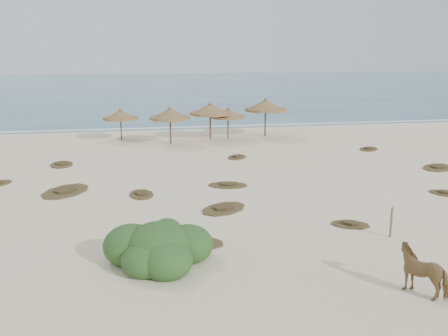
% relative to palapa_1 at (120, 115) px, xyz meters
% --- Properties ---
extents(ground, '(160.00, 160.00, 0.00)m').
position_rel_palapa_1_xyz_m(ground, '(5.51, -20.32, -1.98)').
color(ground, beige).
rests_on(ground, ground).
extents(ocean, '(200.00, 100.00, 0.01)m').
position_rel_palapa_1_xyz_m(ocean, '(5.51, 54.68, -1.97)').
color(ocean, '#24536E').
rests_on(ocean, ground).
extents(foam_line, '(70.00, 0.60, 0.01)m').
position_rel_palapa_1_xyz_m(foam_line, '(5.51, 5.68, -1.97)').
color(foam_line, white).
rests_on(foam_line, ground).
extents(palapa_1, '(3.19, 3.19, 2.55)m').
position_rel_palapa_1_xyz_m(palapa_1, '(0.00, 0.00, 0.00)').
color(palapa_1, brown).
rests_on(palapa_1, ground).
extents(palapa_2, '(3.70, 3.70, 2.87)m').
position_rel_palapa_1_xyz_m(palapa_2, '(3.66, -2.11, 0.25)').
color(palapa_2, brown).
rests_on(palapa_2, ground).
extents(palapa_3, '(3.30, 3.30, 2.55)m').
position_rel_palapa_1_xyz_m(palapa_3, '(8.29, -0.70, 0.00)').
color(palapa_3, brown).
rests_on(palapa_3, ground).
extents(palapa_4, '(3.87, 3.87, 3.00)m').
position_rel_palapa_1_xyz_m(palapa_4, '(6.88, -0.73, 0.35)').
color(palapa_4, brown).
rests_on(palapa_4, ground).
extents(palapa_5, '(3.70, 3.70, 3.18)m').
position_rel_palapa_1_xyz_m(palapa_5, '(11.50, -0.05, 0.49)').
color(palapa_5, brown).
rests_on(palapa_5, ground).
extents(horse, '(1.59, 1.76, 1.39)m').
position_rel_palapa_1_xyz_m(horse, '(9.18, -26.88, -1.28)').
color(horse, '#9C7747').
rests_on(horse, ground).
extents(fence_post_near, '(0.12, 0.12, 1.18)m').
position_rel_palapa_1_xyz_m(fence_post_near, '(10.44, -22.59, -1.39)').
color(fence_post_near, '#69604F').
rests_on(fence_post_near, ground).
extents(bush, '(3.71, 3.26, 1.66)m').
position_rel_palapa_1_xyz_m(bush, '(1.67, -23.45, -1.43)').
color(bush, '#315624').
rests_on(bush, ground).
extents(scrub_1, '(3.10, 3.52, 0.16)m').
position_rel_palapa_1_xyz_m(scrub_1, '(-2.50, -14.05, -1.93)').
color(scrub_1, brown).
rests_on(scrub_1, ground).
extents(scrub_2, '(1.33, 1.91, 0.16)m').
position_rel_palapa_1_xyz_m(scrub_2, '(1.23, -15.28, -1.93)').
color(scrub_2, brown).
rests_on(scrub_2, ground).
extents(scrub_3, '(2.33, 1.80, 0.16)m').
position_rel_palapa_1_xyz_m(scrub_3, '(5.71, -14.37, -1.93)').
color(scrub_3, brown).
rests_on(scrub_3, ground).
extents(scrub_4, '(1.75, 1.84, 0.16)m').
position_rel_palapa_1_xyz_m(scrub_4, '(15.95, -17.75, -1.93)').
color(scrub_4, brown).
rests_on(scrub_4, ground).
extents(scrub_5, '(2.92, 2.76, 0.16)m').
position_rel_palapa_1_xyz_m(scrub_5, '(18.85, -12.72, -1.93)').
color(scrub_5, brown).
rests_on(scrub_5, ground).
extents(scrub_6, '(1.53, 2.21, 0.16)m').
position_rel_palapa_1_xyz_m(scrub_6, '(-3.47, -7.90, -1.93)').
color(scrub_6, brown).
rests_on(scrub_6, ground).
extents(scrub_7, '(1.86, 2.09, 0.16)m').
position_rel_palapa_1_xyz_m(scrub_7, '(7.57, -7.71, -1.93)').
color(scrub_7, brown).
rests_on(scrub_7, ground).
extents(scrub_9, '(2.82, 2.70, 0.16)m').
position_rel_palapa_1_xyz_m(scrub_9, '(4.80, -18.18, -1.93)').
color(scrub_9, brown).
rests_on(scrub_9, ground).
extents(scrub_10, '(2.12, 2.16, 0.16)m').
position_rel_palapa_1_xyz_m(scrub_10, '(17.31, -6.74, -1.93)').
color(scrub_10, brown).
rests_on(scrub_10, ground).
extents(scrub_11, '(2.14, 1.81, 0.16)m').
position_rel_palapa_1_xyz_m(scrub_11, '(3.24, -21.95, -1.93)').
color(scrub_11, brown).
rests_on(scrub_11, ground).
extents(scrub_12, '(1.83, 1.57, 0.16)m').
position_rel_palapa_1_xyz_m(scrub_12, '(9.49, -21.12, -1.93)').
color(scrub_12, brown).
rests_on(scrub_12, ground).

